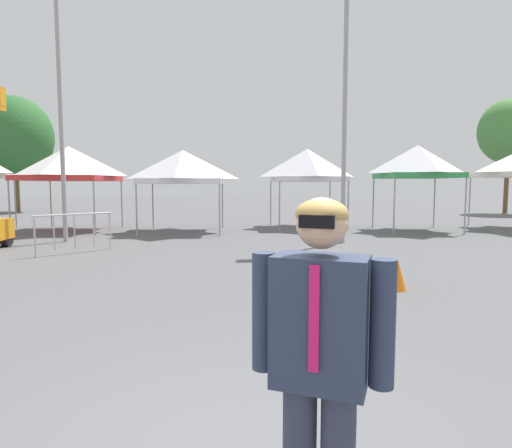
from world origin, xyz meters
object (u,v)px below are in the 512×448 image
object	(u,v)px
person_foreground	(319,361)
traffic_cone_lot_center	(397,275)
canopy_tent_right_of_center	(307,165)
tree_behind_tents_right	(509,131)
tree_behind_tents_left	(15,137)
canopy_tent_behind_center	(183,167)
canopy_tent_behind_right	(417,162)
light_pole_near_lift	(59,65)
light_pole_opposite_side	(345,84)
canopy_tent_center	(69,164)
crowd_barrier_by_lift	(74,225)

from	to	relation	value
person_foreground	traffic_cone_lot_center	distance (m)	5.96
canopy_tent_right_of_center	traffic_cone_lot_center	bearing A→B (deg)	-90.38
tree_behind_tents_right	traffic_cone_lot_center	bearing A→B (deg)	-125.60
tree_behind_tents_left	canopy_tent_right_of_center	bearing A→B (deg)	-31.35
canopy_tent_behind_center	canopy_tent_behind_right	xyz separation A→B (m)	(9.31, 0.07, 0.22)
light_pole_near_lift	light_pole_opposite_side	xyz separation A→B (m)	(8.97, -0.50, -0.64)
canopy_tent_center	person_foreground	size ratio (longest dim) A/B	1.92
light_pole_opposite_side	tree_behind_tents_right	world-z (taller)	light_pole_opposite_side
canopy_tent_center	person_foreground	world-z (taller)	canopy_tent_center
light_pole_near_lift	traffic_cone_lot_center	xyz separation A→B (m)	(8.49, -6.72, -5.33)
person_foreground	light_pole_near_lift	size ratio (longest dim) A/B	0.18
canopy_tent_center	light_pole_opposite_side	xyz separation A→B (m)	(10.15, -3.96, 2.27)
canopy_tent_behind_right	crowd_barrier_by_lift	xyz separation A→B (m)	(-11.52, -5.36, -2.01)
canopy_tent_center	tree_behind_tents_right	size ratio (longest dim) A/B	0.46
light_pole_near_lift	crowd_barrier_by_lift	size ratio (longest dim) A/B	6.27
canopy_tent_behind_center	traffic_cone_lot_center	distance (m)	11.11
crowd_barrier_by_lift	canopy_tent_right_of_center	bearing A→B (deg)	43.52
tree_behind_tents_left	crowd_barrier_by_lift	distance (m)	21.52
canopy_tent_center	tree_behind_tents_left	xyz separation A→B (m)	(-8.45, 12.23, 2.39)
canopy_tent_center	tree_behind_tents_left	size ratio (longest dim) A/B	0.44
tree_behind_tents_left	tree_behind_tents_right	bearing A→B (deg)	-4.05
light_pole_near_lift	light_pole_opposite_side	world-z (taller)	light_pole_near_lift
light_pole_near_lift	crowd_barrier_by_lift	world-z (taller)	light_pole_near_lift
canopy_tent_behind_right	tree_behind_tents_left	bearing A→B (deg)	150.40
canopy_tent_behind_center	tree_behind_tents_right	bearing A→B (deg)	28.30
canopy_tent_center	light_pole_near_lift	world-z (taller)	light_pole_near_lift
canopy_tent_right_of_center	tree_behind_tents_left	xyz separation A→B (m)	(-18.20, 11.09, 2.39)
canopy_tent_behind_center	canopy_tent_center	bearing A→B (deg)	173.24
canopy_tent_center	crowd_barrier_by_lift	size ratio (longest dim) A/B	2.14
person_foreground	traffic_cone_lot_center	size ratio (longest dim) A/B	3.27
light_pole_opposite_side	crowd_barrier_by_lift	distance (m)	9.02
canopy_tent_behind_right	canopy_tent_center	bearing A→B (deg)	178.05
canopy_tent_center	canopy_tent_right_of_center	xyz separation A→B (m)	(9.75, 1.15, -0.00)
light_pole_opposite_side	crowd_barrier_by_lift	size ratio (longest dim) A/B	5.49
canopy_tent_behind_right	light_pole_opposite_side	distance (m)	5.58
tree_behind_tents_left	traffic_cone_lot_center	size ratio (longest dim) A/B	14.37
canopy_tent_right_of_center	tree_behind_tents_right	bearing A→B (deg)	31.53
person_foreground	light_pole_opposite_side	bearing A→B (deg)	76.37
canopy_tent_right_of_center	tree_behind_tents_right	world-z (taller)	tree_behind_tents_right
tree_behind_tents_right	traffic_cone_lot_center	xyz separation A→B (m)	(-14.40, -20.11, -5.02)
canopy_tent_behind_right	tree_behind_tents_left	distance (m)	25.83
canopy_tent_behind_center	canopy_tent_right_of_center	size ratio (longest dim) A/B	0.94
crowd_barrier_by_lift	canopy_tent_center	bearing A→B (deg)	112.42
canopy_tent_behind_center	canopy_tent_right_of_center	distance (m)	5.41
crowd_barrier_by_lift	canopy_tent_behind_center	bearing A→B (deg)	67.30
light_pole_opposite_side	person_foreground	bearing A→B (deg)	-103.63
canopy_tent_behind_center	light_pole_near_lift	distance (m)	5.44
person_foreground	tree_behind_tents_left	xyz separation A→B (m)	(-15.78, 27.83, 4.06)
light_pole_opposite_side	light_pole_near_lift	bearing A→B (deg)	176.80
tree_behind_tents_left	crowd_barrier_by_lift	size ratio (longest dim) A/B	4.88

